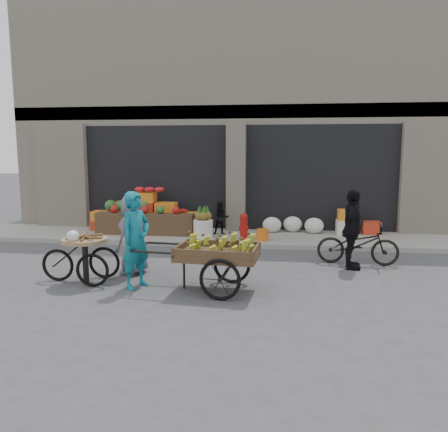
# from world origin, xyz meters

# --- Properties ---
(ground) EXTENTS (80.00, 80.00, 0.00)m
(ground) POSITION_xyz_m (0.00, 0.00, 0.00)
(ground) COLOR #424244
(ground) RESTS_ON ground
(sidewalk) EXTENTS (18.00, 2.20, 0.12)m
(sidewalk) POSITION_xyz_m (0.00, 4.10, 0.06)
(sidewalk) COLOR gray
(sidewalk) RESTS_ON ground
(building) EXTENTS (14.00, 6.45, 7.00)m
(building) POSITION_xyz_m (0.00, 8.03, 3.37)
(building) COLOR beige
(building) RESTS_ON ground
(fruit_display) EXTENTS (3.10, 1.12, 1.24)m
(fruit_display) POSITION_xyz_m (-2.48, 4.38, 0.67)
(fruit_display) COLOR red
(fruit_display) RESTS_ON sidewalk
(pineapple_bin) EXTENTS (0.52, 0.52, 0.50)m
(pineapple_bin) POSITION_xyz_m (-0.75, 3.60, 0.37)
(pineapple_bin) COLOR silver
(pineapple_bin) RESTS_ON sidewalk
(fire_hydrant) EXTENTS (0.22, 0.22, 0.71)m
(fire_hydrant) POSITION_xyz_m (0.35, 3.55, 0.50)
(fire_hydrant) COLOR #A5140F
(fire_hydrant) RESTS_ON sidewalk
(orange_bucket) EXTENTS (0.32, 0.32, 0.30)m
(orange_bucket) POSITION_xyz_m (0.85, 3.50, 0.27)
(orange_bucket) COLOR orange
(orange_bucket) RESTS_ON sidewalk
(right_bay_goods) EXTENTS (3.35, 0.60, 0.70)m
(right_bay_goods) POSITION_xyz_m (2.61, 4.70, 0.41)
(right_bay_goods) COLOR silver
(right_bay_goods) RESTS_ON sidewalk
(seated_person) EXTENTS (0.51, 0.43, 0.93)m
(seated_person) POSITION_xyz_m (-0.35, 4.20, 0.58)
(seated_person) COLOR black
(seated_person) RESTS_ON sidewalk
(banana_cart) EXTENTS (2.45, 1.17, 0.99)m
(banana_cart) POSITION_xyz_m (0.17, -0.47, 0.72)
(banana_cart) COLOR brown
(banana_cart) RESTS_ON ground
(vendor_woman) EXTENTS (0.65, 0.75, 1.74)m
(vendor_woman) POSITION_xyz_m (-1.25, -0.45, 0.87)
(vendor_woman) COLOR #116F82
(vendor_woman) RESTS_ON ground
(tricycle_cart) EXTENTS (1.42, 0.85, 0.95)m
(tricycle_cart) POSITION_xyz_m (-2.31, -0.27, 0.57)
(tricycle_cart) COLOR #9E7F51
(tricycle_cart) RESTS_ON ground
(vendor_grey) EXTENTS (0.74, 0.90, 1.60)m
(vendor_grey) POSITION_xyz_m (-1.61, 0.40, 0.80)
(vendor_grey) COLOR slate
(vendor_grey) RESTS_ON ground
(bicycle) EXTENTS (1.77, 0.77, 0.90)m
(bicycle) POSITION_xyz_m (2.98, 1.74, 0.45)
(bicycle) COLOR black
(bicycle) RESTS_ON ground
(cyclist) EXTENTS (0.51, 1.02, 1.67)m
(cyclist) POSITION_xyz_m (2.78, 1.34, 0.84)
(cyclist) COLOR black
(cyclist) RESTS_ON ground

